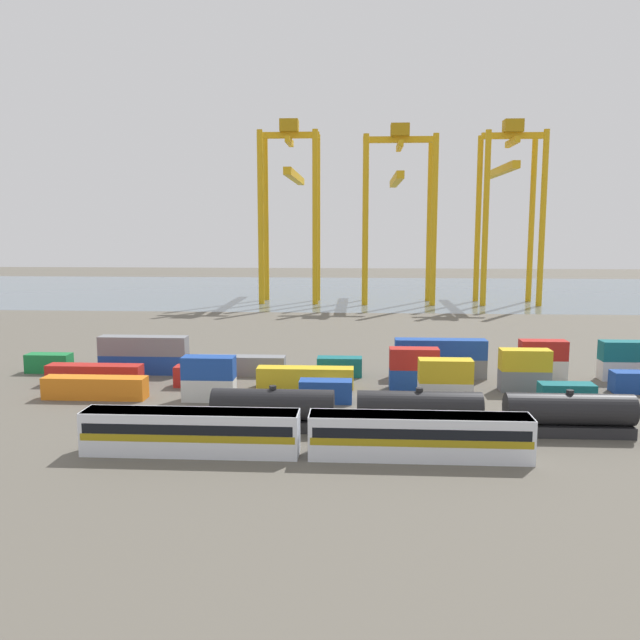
{
  "coord_description": "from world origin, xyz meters",
  "views": [
    {
      "loc": [
        3.03,
        -75.37,
        19.87
      ],
      "look_at": [
        -3.5,
        33.67,
        4.37
      ],
      "focal_mm": 36.39,
      "sensor_mm": 36.0,
      "label": 1
    }
  ],
  "objects_px": {
    "shipping_container_3": "(326,391)",
    "gantry_crane_west": "(291,194)",
    "gantry_crane_central": "(398,196)",
    "gantry_crane_east": "(508,193)",
    "shipping_container_22": "(440,368)",
    "freight_tank_row": "(569,414)",
    "passenger_train": "(304,432)"
  },
  "relations": [
    {
      "from": "freight_tank_row",
      "to": "gantry_crane_west",
      "type": "relative_size",
      "value": 1.45
    },
    {
      "from": "passenger_train",
      "to": "shipping_container_22",
      "type": "distance_m",
      "value": 34.99
    },
    {
      "from": "shipping_container_3",
      "to": "shipping_container_22",
      "type": "xyz_separation_m",
      "value": [
        14.67,
        13.41,
        0.0
      ]
    },
    {
      "from": "shipping_container_22",
      "to": "gantry_crane_west",
      "type": "height_order",
      "value": "gantry_crane_west"
    },
    {
      "from": "freight_tank_row",
      "to": "shipping_container_3",
      "type": "height_order",
      "value": "freight_tank_row"
    },
    {
      "from": "gantry_crane_east",
      "to": "shipping_container_3",
      "type": "bearing_deg",
      "value": -112.32
    },
    {
      "from": "passenger_train",
      "to": "gantry_crane_west",
      "type": "relative_size",
      "value": 0.82
    },
    {
      "from": "shipping_container_3",
      "to": "gantry_crane_west",
      "type": "bearing_deg",
      "value": 98.03
    },
    {
      "from": "gantry_crane_east",
      "to": "passenger_train",
      "type": "bearing_deg",
      "value": -109.74
    },
    {
      "from": "freight_tank_row",
      "to": "shipping_container_3",
      "type": "relative_size",
      "value": 11.51
    },
    {
      "from": "gantry_crane_west",
      "to": "gantry_crane_central",
      "type": "relative_size",
      "value": 1.03
    },
    {
      "from": "passenger_train",
      "to": "shipping_container_22",
      "type": "bearing_deg",
      "value": 63.39
    },
    {
      "from": "freight_tank_row",
      "to": "shipping_container_3",
      "type": "distance_m",
      "value": 26.29
    },
    {
      "from": "shipping_container_22",
      "to": "freight_tank_row",
      "type": "bearing_deg",
      "value": -68.72
    },
    {
      "from": "gantry_crane_west",
      "to": "gantry_crane_east",
      "type": "distance_m",
      "value": 57.78
    },
    {
      "from": "passenger_train",
      "to": "shipping_container_3",
      "type": "relative_size",
      "value": 6.51
    },
    {
      "from": "freight_tank_row",
      "to": "gantry_crane_west",
      "type": "xyz_separation_m",
      "value": [
        -38.87,
        115.83,
        26.95
      ]
    },
    {
      "from": "freight_tank_row",
      "to": "passenger_train",
      "type": "bearing_deg",
      "value": -163.87
    },
    {
      "from": "passenger_train",
      "to": "shipping_container_3",
      "type": "xyz_separation_m",
      "value": [
        1.0,
        17.86,
        -0.84
      ]
    },
    {
      "from": "gantry_crane_west",
      "to": "gantry_crane_east",
      "type": "xyz_separation_m",
      "value": [
        57.77,
        -0.65,
        -0.05
      ]
    },
    {
      "from": "shipping_container_22",
      "to": "gantry_crane_east",
      "type": "relative_size",
      "value": 0.26
    },
    {
      "from": "shipping_container_3",
      "to": "gantry_crane_east",
      "type": "relative_size",
      "value": 0.13
    },
    {
      "from": "freight_tank_row",
      "to": "gantry_crane_central",
      "type": "height_order",
      "value": "gantry_crane_central"
    },
    {
      "from": "passenger_train",
      "to": "gantry_crane_east",
      "type": "bearing_deg",
      "value": 70.26
    },
    {
      "from": "shipping_container_22",
      "to": "gantry_crane_east",
      "type": "bearing_deg",
      "value": 72.77
    },
    {
      "from": "shipping_container_3",
      "to": "gantry_crane_west",
      "type": "xyz_separation_m",
      "value": [
        -14.84,
        105.21,
        27.79
      ]
    },
    {
      "from": "shipping_container_3",
      "to": "shipping_container_22",
      "type": "relative_size",
      "value": 0.5
    },
    {
      "from": "shipping_container_22",
      "to": "gantry_crane_central",
      "type": "bearing_deg",
      "value": 90.39
    },
    {
      "from": "gantry_crane_central",
      "to": "gantry_crane_east",
      "type": "distance_m",
      "value": 28.89
    },
    {
      "from": "gantry_crane_west",
      "to": "gantry_crane_central",
      "type": "height_order",
      "value": "gantry_crane_west"
    },
    {
      "from": "shipping_container_3",
      "to": "gantry_crane_central",
      "type": "distance_m",
      "value": 109.05
    },
    {
      "from": "freight_tank_row",
      "to": "gantry_crane_west",
      "type": "distance_m",
      "value": 125.12
    }
  ]
}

